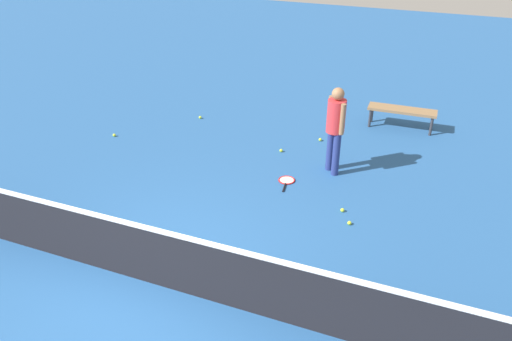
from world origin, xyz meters
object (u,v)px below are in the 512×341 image
tennis_racket_near_player (286,181)px  courtside_bench (402,111)px  tennis_ball_stray_right (342,210)px  player_near_side (336,124)px  tennis_ball_midcourt (320,140)px  tennis_ball_by_net (114,135)px  tennis_ball_baseline (349,223)px  tennis_ball_near_player (281,151)px  tennis_ball_stray_left (200,117)px

tennis_racket_near_player → courtside_bench: size_ratio=0.40×
tennis_ball_stray_right → player_near_side: bearing=-68.4°
tennis_ball_midcourt → tennis_ball_stray_right: same height
player_near_side → tennis_ball_by_net: size_ratio=25.76×
tennis_ball_midcourt → tennis_ball_by_net: bearing=18.8°
tennis_racket_near_player → tennis_ball_baseline: bearing=146.1°
player_near_side → courtside_bench: size_ratio=1.13×
tennis_ball_baseline → courtside_bench: (-0.25, -4.16, 0.38)m
tennis_ball_by_net → tennis_ball_baseline: size_ratio=1.00×
player_near_side → tennis_ball_near_player: player_near_side is taller
tennis_ball_near_player → courtside_bench: bearing=-135.1°
tennis_ball_by_net → tennis_ball_midcourt: (-4.29, -1.46, 0.00)m
tennis_ball_near_player → tennis_ball_stray_left: 2.54m
tennis_ball_stray_left → courtside_bench: courtside_bench is taller
tennis_ball_midcourt → courtside_bench: size_ratio=0.04×
tennis_ball_midcourt → tennis_ball_baseline: same height
tennis_racket_near_player → tennis_ball_stray_left: (2.85, -2.04, 0.02)m
player_near_side → tennis_ball_baseline: player_near_side is taller
tennis_ball_by_net → courtside_bench: courtside_bench is taller
tennis_ball_stray_left → courtside_bench: 4.67m
tennis_ball_by_net → tennis_ball_stray_left: size_ratio=1.00×
tennis_ball_stray_right → courtside_bench: size_ratio=0.04×
player_near_side → tennis_ball_by_net: bearing=2.7°
tennis_ball_midcourt → tennis_ball_stray_right: bearing=113.0°
player_near_side → tennis_ball_by_net: player_near_side is taller
tennis_ball_baseline → tennis_ball_stray_left: (4.24, -2.97, 0.00)m
tennis_ball_baseline → tennis_ball_stray_right: size_ratio=1.00×
player_near_side → tennis_ball_near_player: size_ratio=25.76×
courtside_bench → tennis_ball_stray_left: bearing=14.8°
tennis_ball_midcourt → tennis_ball_baseline: 3.11m
tennis_racket_near_player → tennis_ball_stray_left: 3.51m
tennis_ball_stray_left → tennis_ball_stray_right: 4.84m
tennis_ball_stray_left → tennis_ball_baseline: bearing=145.0°
tennis_ball_stray_left → tennis_ball_stray_right: same height
tennis_ball_near_player → tennis_racket_near_player: bearing=113.8°
tennis_ball_near_player → player_near_side: bearing=160.1°
tennis_ball_near_player → tennis_ball_by_net: (3.67, 0.66, 0.00)m
tennis_ball_midcourt → tennis_ball_baseline: (-1.26, 2.85, 0.00)m
tennis_ball_near_player → tennis_ball_by_net: same height
tennis_ball_stray_right → tennis_ball_near_player: bearing=-45.4°
tennis_ball_near_player → tennis_ball_stray_right: bearing=134.6°
tennis_racket_near_player → tennis_ball_baseline: size_ratio=9.13×
tennis_ball_stray_left → tennis_ball_stray_right: bearing=146.9°
tennis_ball_baseline → tennis_ball_stray_left: bearing=-35.0°
tennis_ball_stray_left → courtside_bench: bearing=-165.2°
tennis_racket_near_player → tennis_ball_midcourt: tennis_ball_midcourt is taller
tennis_racket_near_player → tennis_ball_by_net: size_ratio=9.13×
tennis_ball_by_net → tennis_ball_stray_left: bearing=-129.4°
tennis_ball_stray_right → courtside_bench: 3.88m
tennis_ball_near_player → tennis_ball_midcourt: 1.02m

